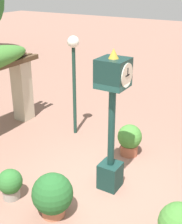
# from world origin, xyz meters

# --- Properties ---
(ground_plane) EXTENTS (60.00, 60.00, 0.00)m
(ground_plane) POSITION_xyz_m (0.00, 0.00, 0.00)
(ground_plane) COLOR #8E6656
(pedestal_clock) EXTENTS (0.57, 0.62, 3.15)m
(pedestal_clock) POSITION_xyz_m (0.16, -0.18, 1.76)
(pedestal_clock) COLOR #14332D
(pedestal_clock) RESTS_ON ground
(potted_plant_near_left) EXTENTS (0.64, 0.64, 0.86)m
(potted_plant_near_left) POSITION_xyz_m (1.66, 0.04, 0.46)
(potted_plant_near_left) COLOR #9E563D
(potted_plant_near_left) RESTS_ON ground
(potted_plant_far_left) EXTENTS (0.53, 0.53, 0.68)m
(potted_plant_far_left) POSITION_xyz_m (-1.28, 1.45, 0.36)
(potted_plant_far_left) COLOR gray
(potted_plant_far_left) RESTS_ON ground
(potted_plant_far_right) EXTENTS (0.82, 0.82, 0.92)m
(potted_plant_far_right) POSITION_xyz_m (-1.23, 0.36, 0.48)
(potted_plant_far_right) COLOR #B26B4C
(potted_plant_far_right) RESTS_ON ground
(lamp_post) EXTENTS (0.33, 0.33, 2.93)m
(lamp_post) POSITION_xyz_m (1.98, 1.98, 2.15)
(lamp_post) COLOR #19382D
(lamp_post) RESTS_ON ground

